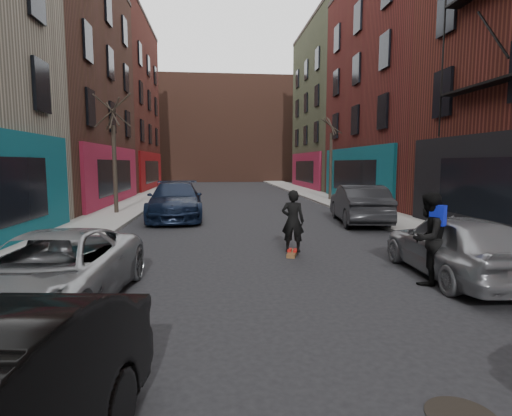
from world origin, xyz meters
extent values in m
cube|color=gray|center=(-6.25, 30.00, 0.07)|extent=(2.50, 84.00, 0.13)
cube|color=gray|center=(6.25, 30.00, 0.07)|extent=(2.50, 84.00, 0.13)
cube|color=#47281E|center=(0.00, 56.00, 7.00)|extent=(40.00, 10.00, 14.00)
imported|color=gray|center=(-4.22, 5.13, 0.66)|extent=(2.49, 4.91, 1.33)
imported|color=black|center=(-3.20, 16.37, 0.84)|extent=(2.66, 5.89, 1.67)
imported|color=gray|center=(3.84, 6.23, 0.73)|extent=(1.93, 4.38, 1.46)
imported|color=black|center=(4.60, 14.28, 0.81)|extent=(2.36, 5.10, 1.62)
cube|color=brown|center=(0.70, 8.74, 0.05)|extent=(0.46, 0.83, 0.10)
imported|color=black|center=(0.70, 8.74, 0.95)|extent=(0.72, 0.58, 1.70)
imported|color=black|center=(3.00, 5.90, 0.96)|extent=(1.17, 1.09, 1.92)
cube|color=#0C19AF|center=(3.09, 5.74, 1.47)|extent=(0.27, 0.33, 0.42)
camera|label=1|loc=(-1.39, -1.85, 2.52)|focal=28.00mm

